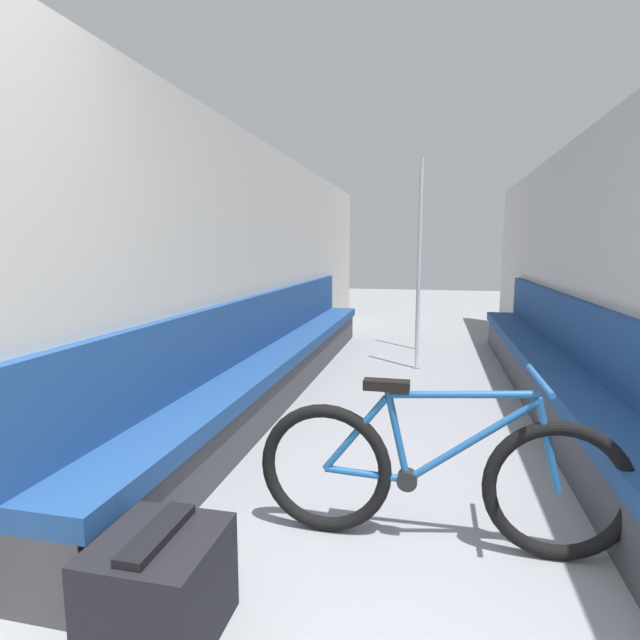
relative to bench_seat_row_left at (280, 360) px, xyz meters
name	(u,v)px	position (x,y,z in m)	size (l,w,h in m)	color
wall_left	(252,269)	(-0.22, -0.07, 0.82)	(0.10, 9.92, 2.24)	beige
wall_right	(596,273)	(2.53, -0.07, 0.82)	(0.10, 9.92, 2.24)	beige
bench_seat_row_left	(280,360)	(0.00, 0.00, 0.00)	(0.41, 5.83, 0.90)	#3D3D42
bench_seat_row_right	(554,374)	(2.31, 0.00, 0.00)	(0.41, 5.83, 0.90)	#3D3D42
bicycle	(435,475)	(1.37, -2.11, 0.02)	(1.60, 0.46, 0.79)	black
grab_pole_near	(418,265)	(1.14, 2.26, 0.78)	(0.08, 0.08, 2.22)	gray
grab_pole_far	(419,269)	(1.18, 1.19, 0.78)	(0.08, 0.08, 2.22)	gray
luggage_bag	(160,587)	(0.47, -2.86, -0.12)	(0.39, 0.41, 0.39)	black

